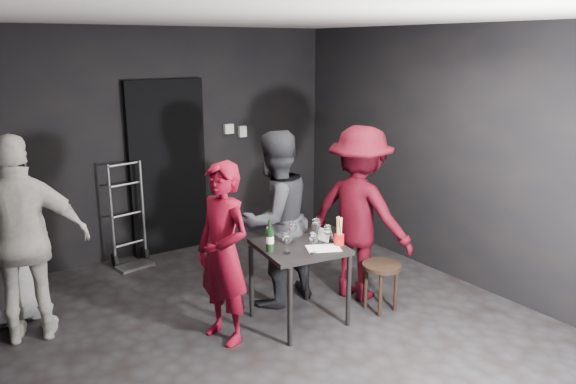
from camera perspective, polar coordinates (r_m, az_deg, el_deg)
floor at (r=5.24m, az=-1.08°, el=-13.63°), size 4.50×5.00×0.02m
ceiling at (r=4.61m, az=-1.25°, el=17.37°), size 4.50×5.00×0.02m
wall_back at (r=6.94m, az=-12.46°, el=4.96°), size 4.50×0.04×2.70m
wall_front at (r=3.06m, az=25.39°, el=-8.57°), size 4.50×0.04×2.70m
wall_right at (r=6.23m, az=16.55°, el=3.60°), size 0.04×5.00×2.70m
doorway at (r=6.94m, az=-12.14°, el=2.45°), size 0.95×0.10×2.10m
wallbox_upper at (r=7.23m, az=-6.06°, el=6.40°), size 0.12×0.06×0.12m
wallbox_lower at (r=7.33m, az=-4.66°, el=6.16°), size 0.10×0.06×0.14m
hand_truck at (r=6.77m, az=-15.63°, el=-5.40°), size 0.40×0.34×1.21m
tasting_table at (r=5.09m, az=1.17°, el=-6.41°), size 0.72×0.72×0.75m
stool at (r=5.48m, az=9.47°, el=-8.08°), size 0.37×0.37×0.47m
server_red at (r=4.76m, az=-6.62°, el=-5.80°), size 0.52×0.67×1.65m
woman_black at (r=5.39m, az=-1.40°, el=-1.49°), size 1.02×0.66×1.96m
man_maroon at (r=5.55m, az=7.35°, el=-0.83°), size 0.98×1.43×2.02m
bystander_cream at (r=5.16m, az=-25.50°, el=-2.58°), size 1.38×0.93×2.16m
bystander_grey at (r=5.62m, az=-27.08°, el=-2.71°), size 0.96×0.56×1.92m
tasting_mat at (r=4.97m, az=3.62°, el=-5.73°), size 0.35×0.30×0.00m
wine_glass_a at (r=4.81m, az=-0.09°, el=-5.12°), size 0.09×0.09×0.21m
wine_glass_b at (r=4.99m, az=-1.88°, el=-4.45°), size 0.10×0.10×0.20m
wine_glass_c at (r=5.10m, az=0.46°, el=-3.95°), size 0.10×0.10×0.21m
wine_glass_d at (r=4.82m, az=2.60°, el=-5.09°), size 0.09×0.09×0.21m
wine_glass_e at (r=5.05m, az=4.02°, el=-4.26°), size 0.08×0.08×0.19m
wine_glass_f at (r=5.13m, az=2.87°, el=-3.75°), size 0.10×0.10×0.22m
wine_bottle at (r=4.86m, az=-1.85°, el=-4.86°), size 0.07×0.07×0.28m
breadstick_cup at (r=5.03m, az=5.22°, el=-4.02°), size 0.09×0.09×0.28m
reserved_card at (r=5.14m, az=3.67°, el=-4.40°), size 0.11×0.15×0.11m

